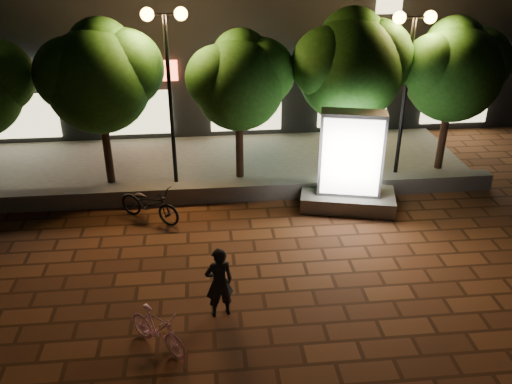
{
  "coord_description": "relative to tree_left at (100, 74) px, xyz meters",
  "views": [
    {
      "loc": [
        -0.58,
        -10.21,
        7.44
      ],
      "look_at": [
        0.61,
        1.5,
        1.47
      ],
      "focal_mm": 38.29,
      "sensor_mm": 36.0,
      "label": 1
    }
  ],
  "objects": [
    {
      "name": "ad_kiosk",
      "position": [
        6.85,
        -2.24,
        -2.3
      ],
      "size": [
        2.85,
        1.89,
        2.83
      ],
      "color": "slate",
      "rests_on": "ground"
    },
    {
      "name": "tree_far_right",
      "position": [
        10.5,
        -0.0,
        -0.08
      ],
      "size": [
        3.48,
        2.9,
        4.76
      ],
      "color": "black",
      "rests_on": "sidewalk"
    },
    {
      "name": "tree_left",
      "position": [
        0.0,
        0.0,
        0.0
      ],
      "size": [
        3.6,
        3.0,
        4.89
      ],
      "color": "black",
      "rests_on": "sidewalk"
    },
    {
      "name": "retaining_wall",
      "position": [
        3.45,
        -1.46,
        -3.19
      ],
      "size": [
        16.0,
        0.45,
        0.5
      ],
      "primitive_type": "cube",
      "color": "slate",
      "rests_on": "ground"
    },
    {
      "name": "tree_right",
      "position": [
        7.3,
        0.0,
        0.12
      ],
      "size": [
        3.72,
        3.1,
        5.07
      ],
      "color": "black",
      "rests_on": "sidewalk"
    },
    {
      "name": "street_lamp_right",
      "position": [
        8.95,
        -0.26,
        0.45
      ],
      "size": [
        1.26,
        0.36,
        4.98
      ],
      "color": "black",
      "rests_on": "sidewalk"
    },
    {
      "name": "scooter_pink",
      "position": [
        1.83,
        -7.5,
        -3.0
      ],
      "size": [
        1.37,
        1.33,
        0.9
      ],
      "primitive_type": "imported",
      "rotation": [
        0.0,
        0.0,
        0.81
      ],
      "color": "#F4A0C2",
      "rests_on": "ground"
    },
    {
      "name": "street_lamp_left",
      "position": [
        1.95,
        -0.26,
        0.58
      ],
      "size": [
        1.26,
        0.36,
        5.18
      ],
      "color": "black",
      "rests_on": "sidewalk"
    },
    {
      "name": "tree_mid",
      "position": [
        4.0,
        -0.0,
        -0.23
      ],
      "size": [
        3.24,
        2.7,
        4.5
      ],
      "color": "black",
      "rests_on": "sidewalk"
    },
    {
      "name": "rider",
      "position": [
        3.04,
        -6.63,
        -2.64
      ],
      "size": [
        0.66,
        0.51,
        1.61
      ],
      "primitive_type": "imported",
      "rotation": [
        0.0,
        0.0,
        3.37
      ],
      "color": "black",
      "rests_on": "ground"
    },
    {
      "name": "ground",
      "position": [
        3.45,
        -5.46,
        -3.44
      ],
      "size": [
        80.0,
        80.0,
        0.0
      ],
      "primitive_type": "plane",
      "color": "brown",
      "rests_on": "ground"
    },
    {
      "name": "scooter_parked",
      "position": [
        1.32,
        -2.46,
        -2.94
      ],
      "size": [
        1.96,
        1.61,
        1.0
      ],
      "primitive_type": "imported",
      "rotation": [
        0.0,
        0.0,
        0.99
      ],
      "color": "black",
      "rests_on": "ground"
    },
    {
      "name": "sidewalk",
      "position": [
        3.45,
        1.04,
        -3.4
      ],
      "size": [
        16.0,
        5.0,
        0.08
      ],
      "primitive_type": "cube",
      "color": "slate",
      "rests_on": "ground"
    }
  ]
}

